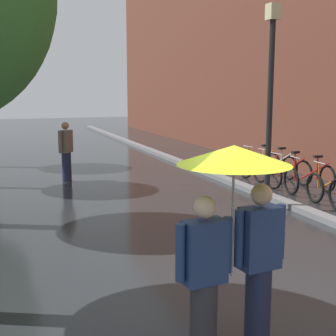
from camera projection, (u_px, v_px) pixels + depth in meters
The scene contains 10 objects.
ground_plane at pixel (274, 322), 5.18m from camera, with size 80.00×80.00×0.00m, color #26282B.
kerb_strip at pixel (190, 166), 15.51m from camera, with size 0.30×36.00×0.12m, color slate.
parked_bicycle_3 at pixel (334, 186), 10.72m from camera, with size 1.14×0.79×0.96m.
parked_bicycle_4 at pixel (310, 179), 11.55m from camera, with size 1.14×0.79×0.96m.
parked_bicycle_5 at pixel (289, 173), 12.29m from camera, with size 1.15×0.81×0.96m.
parked_bicycle_6 at pixel (275, 168), 13.14m from camera, with size 1.13×0.78×0.96m.
parked_bicycle_7 at pixel (259, 164), 13.82m from camera, with size 1.16×0.83×0.96m.
couple_under_umbrella at pixel (233, 221), 4.36m from camera, with size 1.21×1.07×2.06m.
street_lamp_post at pixel (270, 93), 9.64m from camera, with size 0.24×0.24×4.29m.
pedestrian_walking_midground at pixel (66, 151), 12.98m from camera, with size 0.43×0.46×1.69m.
Camera 1 is at (-2.79, -4.11, 2.56)m, focal length 49.54 mm.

